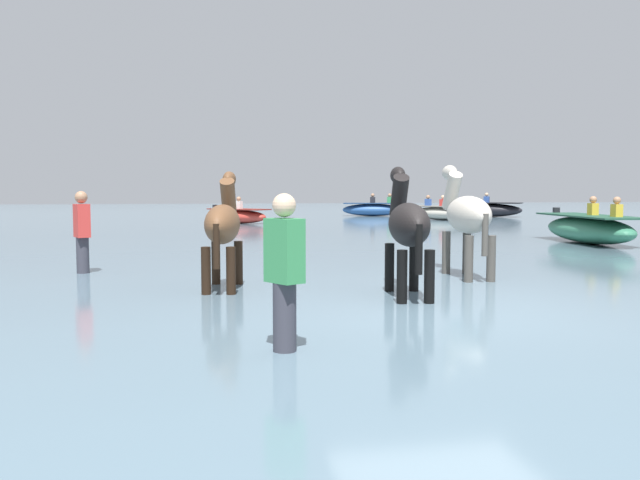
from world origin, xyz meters
name	(u,v)px	position (x,y,z in m)	size (l,w,h in m)	color
ground_plane	(449,330)	(0.00, 0.00, 0.00)	(120.00, 120.00, 0.00)	#756B56
water_surface	(309,246)	(0.00, 10.00, 0.15)	(90.00, 90.00, 0.29)	slate
horse_lead_bay	(223,227)	(-2.55, 1.89, 1.14)	(0.67, 1.78, 1.92)	brown
horse_trailing_pinto	(466,218)	(1.22, 2.43, 1.22)	(0.55, 1.88, 2.06)	beige
horse_flank_black	(408,228)	(-0.26, 0.79, 1.17)	(0.65, 1.82, 1.97)	black
boat_distant_east	(239,216)	(-1.30, 19.31, 0.59)	(2.60, 2.64, 1.06)	#BC382D
boat_near_port	(442,213)	(7.71, 20.59, 0.61)	(2.62, 3.44, 1.09)	#B2AD9E
boat_near_starboard	(373,209)	(5.80, 25.35, 0.63)	(3.24, 1.89, 1.14)	#28518E
boat_mid_channel	(589,229)	(6.84, 8.00, 0.65)	(1.56, 3.99, 1.19)	#337556
boat_far_offshore	(487,210)	(11.06, 23.41, 0.65)	(3.45, 3.00, 1.18)	black
person_wading_close	(82,238)	(-4.75, 3.98, 0.87)	(0.31, 0.37, 1.63)	#383842
person_onlooker_left	(284,284)	(-2.18, -1.83, 0.87)	(0.34, 0.38, 1.63)	#383842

